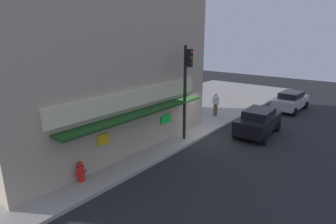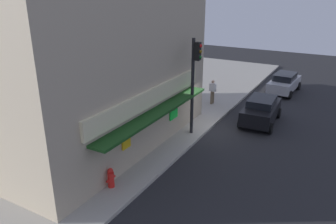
% 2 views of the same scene
% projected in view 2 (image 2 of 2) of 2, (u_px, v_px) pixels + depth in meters
% --- Properties ---
extents(ground_plane, '(57.02, 57.02, 0.00)m').
position_uv_depth(ground_plane, '(210.00, 130.00, 19.82)').
color(ground_plane, '#232326').
extents(sidewalk, '(38.01, 10.22, 0.16)m').
position_uv_depth(sidewalk, '(139.00, 114.00, 22.13)').
color(sidewalk, '#A39E93').
rests_on(sidewalk, ground_plane).
extents(corner_building, '(12.52, 9.36, 8.60)m').
position_uv_depth(corner_building, '(81.00, 60.00, 17.28)').
color(corner_building, tan).
rests_on(corner_building, sidewalk).
extents(traffic_light, '(0.32, 0.58, 5.38)m').
position_uv_depth(traffic_light, '(194.00, 75.00, 17.82)').
color(traffic_light, black).
rests_on(traffic_light, sidewalk).
extents(fire_hydrant, '(0.52, 0.28, 0.88)m').
position_uv_depth(fire_hydrant, '(111.00, 178.00, 13.78)').
color(fire_hydrant, red).
rests_on(fire_hydrant, sidewalk).
extents(trash_can, '(0.50, 0.50, 0.84)m').
position_uv_depth(trash_can, '(140.00, 143.00, 16.91)').
color(trash_can, '#2D2D2D').
rests_on(trash_can, sidewalk).
extents(pedestrian, '(0.42, 0.58, 1.73)m').
position_uv_depth(pedestrian, '(213.00, 91.00, 23.48)').
color(pedestrian, brown).
rests_on(pedestrian, sidewalk).
extents(parked_car_silver, '(4.28, 2.15, 1.56)m').
position_uv_depth(parked_car_silver, '(284.00, 83.00, 26.60)').
color(parked_car_silver, '#B7B7BC').
rests_on(parked_car_silver, ground_plane).
extents(parked_car_black, '(4.07, 2.14, 1.64)m').
position_uv_depth(parked_car_black, '(261.00, 110.00, 20.60)').
color(parked_car_black, black).
rests_on(parked_car_black, ground_plane).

